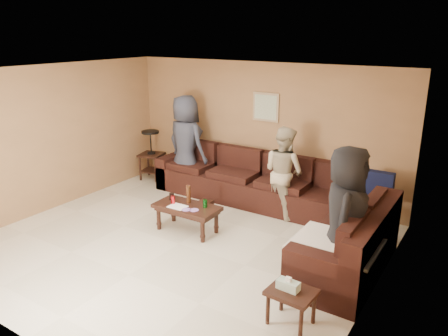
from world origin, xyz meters
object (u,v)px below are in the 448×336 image
sectional_sofa (275,202)px  side_table_right (291,294)px  person_middle (284,172)px  person_left (186,143)px  end_table_left (151,154)px  waste_bin (206,208)px  coffee_table (187,209)px  person_right (345,217)px

sectional_sofa → side_table_right: (1.34, -2.31, 0.03)m
side_table_right → person_middle: size_ratio=0.36×
person_left → end_table_left: bearing=4.3°
side_table_right → waste_bin: (-2.44, 1.88, -0.23)m
coffee_table → waste_bin: (-0.12, 0.67, -0.24)m
side_table_right → person_middle: person_middle is taller
person_left → person_middle: (2.14, -0.12, -0.16)m
sectional_sofa → waste_bin: size_ratio=18.13×
sectional_sofa → coffee_table: (-0.98, -1.09, 0.04)m
person_left → person_middle: person_left is taller
coffee_table → end_table_left: 2.73m
person_right → person_middle: bearing=32.1°
person_middle → person_right: bearing=155.0°
sectional_sofa → waste_bin: sectional_sofa is taller
side_table_right → end_table_left: bearing=147.8°
person_middle → waste_bin: bearing=53.7°
coffee_table → end_table_left: end_table_left is taller
side_table_right → person_right: 1.25m
person_middle → person_right: 2.15m
coffee_table → person_right: bearing=-2.2°
side_table_right → person_left: (-3.49, 2.74, 0.58)m
person_left → person_right: 4.01m
coffee_table → person_right: 2.56m
end_table_left → person_right: size_ratio=0.59×
person_middle → side_table_right: bearing=136.7°
end_table_left → side_table_right: size_ratio=1.89×
end_table_left → side_table_right: 5.33m
side_table_right → person_middle: 2.98m
side_table_right → sectional_sofa: bearing=120.2°
coffee_table → sectional_sofa: bearing=48.0°
sectional_sofa → side_table_right: bearing=-59.8°
sectional_sofa → end_table_left: end_table_left is taller
sectional_sofa → person_right: person_right is taller
end_table_left → waste_bin: size_ratio=4.05×
sectional_sofa → person_left: size_ratio=2.49×
person_middle → sectional_sofa: bearing=110.7°
person_left → person_right: bearing=166.5°
coffee_table → end_table_left: (-2.18, 1.63, 0.18)m
waste_bin → person_middle: size_ratio=0.17×
end_table_left → sectional_sofa: bearing=-9.6°
waste_bin → person_right: size_ratio=0.15×
person_right → end_table_left: bearing=56.5°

